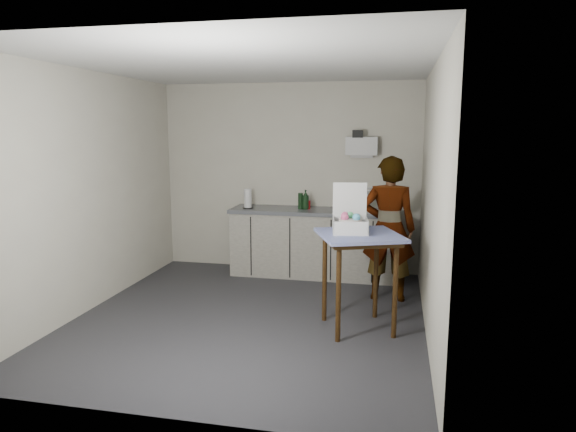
% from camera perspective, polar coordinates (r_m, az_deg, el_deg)
% --- Properties ---
extents(ground, '(4.00, 4.00, 0.00)m').
position_cam_1_polar(ground, '(5.58, -4.15, -11.08)').
color(ground, '#2B2A2F').
rests_on(ground, ground).
extents(wall_back, '(3.60, 0.02, 2.60)m').
position_cam_1_polar(wall_back, '(7.18, 0.14, 4.27)').
color(wall_back, beige).
rests_on(wall_back, ground).
extents(wall_right, '(0.02, 4.00, 2.60)m').
position_cam_1_polar(wall_right, '(5.06, 15.52, 1.67)').
color(wall_right, beige).
rests_on(wall_right, ground).
extents(wall_left, '(0.02, 4.00, 2.60)m').
position_cam_1_polar(wall_left, '(6.01, -20.94, 2.59)').
color(wall_left, beige).
rests_on(wall_left, ground).
extents(ceiling, '(3.60, 4.00, 0.01)m').
position_cam_1_polar(ceiling, '(5.26, -4.51, 16.42)').
color(ceiling, white).
rests_on(ceiling, wall_back).
extents(kitchen_counter, '(2.24, 0.62, 0.91)m').
position_cam_1_polar(kitchen_counter, '(6.97, 2.87, -3.19)').
color(kitchen_counter, black).
rests_on(kitchen_counter, ground).
extents(wall_shelf, '(0.42, 0.18, 0.37)m').
position_cam_1_polar(wall_shelf, '(6.95, 8.18, 7.69)').
color(wall_shelf, white).
rests_on(wall_shelf, ground).
extents(side_table, '(0.97, 0.97, 0.97)m').
position_cam_1_polar(side_table, '(5.05, 7.92, -3.33)').
color(side_table, '#3A260D').
rests_on(side_table, ground).
extents(standing_man, '(0.62, 0.41, 1.68)m').
position_cam_1_polar(standing_man, '(6.02, 11.12, -1.40)').
color(standing_man, '#B2A593').
rests_on(standing_man, ground).
extents(soap_bottle, '(0.13, 0.14, 0.26)m').
position_cam_1_polar(soap_bottle, '(6.87, 1.96, 1.84)').
color(soap_bottle, black).
rests_on(soap_bottle, kitchen_counter).
extents(soda_can, '(0.06, 0.06, 0.11)m').
position_cam_1_polar(soda_can, '(6.89, 2.26, 1.24)').
color(soda_can, red).
rests_on(soda_can, kitchen_counter).
extents(dark_bottle, '(0.06, 0.06, 0.22)m').
position_cam_1_polar(dark_bottle, '(6.89, 1.39, 1.68)').
color(dark_bottle, black).
rests_on(dark_bottle, kitchen_counter).
extents(paper_towel, '(0.15, 0.15, 0.26)m').
position_cam_1_polar(paper_towel, '(6.96, -4.48, 1.88)').
color(paper_towel, black).
rests_on(paper_towel, kitchen_counter).
extents(dish_rack, '(0.43, 0.32, 0.30)m').
position_cam_1_polar(dish_rack, '(6.74, 8.31, 1.07)').
color(dish_rack, white).
rests_on(dish_rack, kitchen_counter).
extents(bakery_box, '(0.38, 0.39, 0.47)m').
position_cam_1_polar(bakery_box, '(5.06, 6.90, -0.62)').
color(bakery_box, white).
rests_on(bakery_box, side_table).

